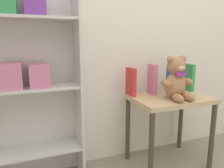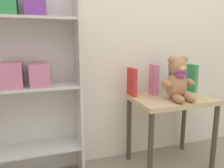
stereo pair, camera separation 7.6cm
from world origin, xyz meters
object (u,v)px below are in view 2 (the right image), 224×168
(book_standing_green, at_px, (192,78))
(teddy_bear, at_px, (178,80))
(book_standing_blue, at_px, (173,79))
(display_table, at_px, (171,108))
(book_standing_red, at_px, (132,82))
(bookshelf_side, at_px, (26,74))
(book_standing_pink, at_px, (154,80))

(book_standing_green, bearing_deg, teddy_bear, -143.48)
(book_standing_blue, bearing_deg, display_table, -127.83)
(book_standing_blue, bearing_deg, book_standing_red, 175.54)
(teddy_bear, distance_m, book_standing_green, 0.35)
(bookshelf_side, xyz_separation_m, book_standing_red, (0.80, -0.02, -0.10))
(display_table, relative_size, book_standing_pink, 2.49)
(book_standing_blue, height_order, book_standing_green, book_standing_blue)
(book_standing_red, bearing_deg, book_standing_blue, -5.90)
(display_table, height_order, book_standing_blue, book_standing_blue)
(book_standing_blue, distance_m, book_standing_green, 0.19)
(display_table, relative_size, teddy_bear, 1.87)
(teddy_bear, xyz_separation_m, book_standing_red, (-0.28, 0.22, -0.04))
(book_standing_blue, bearing_deg, book_standing_pink, 178.66)
(bookshelf_side, bearing_deg, display_table, -8.90)
(book_standing_pink, bearing_deg, teddy_bear, -63.16)
(book_standing_green, bearing_deg, book_standing_pink, -178.30)
(display_table, distance_m, book_standing_red, 0.38)
(display_table, height_order, teddy_bear, teddy_bear)
(teddy_bear, distance_m, book_standing_blue, 0.23)
(bookshelf_side, bearing_deg, book_standing_blue, -2.07)
(book_standing_pink, relative_size, book_standing_blue, 1.02)
(book_standing_red, relative_size, book_standing_pink, 0.90)
(book_standing_blue, bearing_deg, bookshelf_side, 176.83)
(bookshelf_side, distance_m, display_table, 1.14)
(bookshelf_side, relative_size, book_standing_green, 6.03)
(book_standing_pink, height_order, book_standing_green, book_standing_pink)
(book_standing_blue, bearing_deg, teddy_bear, -117.54)
(bookshelf_side, relative_size, book_standing_blue, 5.83)
(book_standing_green, bearing_deg, book_standing_blue, -178.23)
(book_standing_red, height_order, book_standing_pink, book_standing_pink)
(teddy_bear, distance_m, book_standing_pink, 0.22)
(display_table, bearing_deg, bookshelf_side, 171.10)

